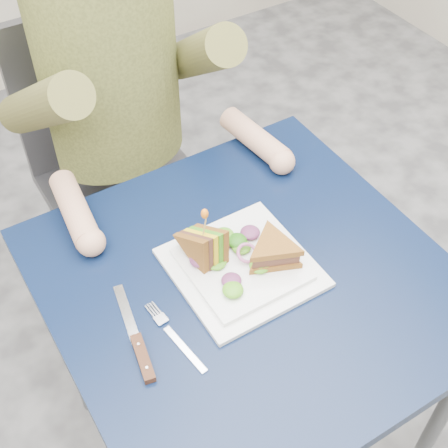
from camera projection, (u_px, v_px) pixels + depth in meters
ground at (242, 440)px, 1.74m from camera, size 4.00×4.00×0.00m
table at (248, 302)px, 1.27m from camera, size 0.75×0.75×0.73m
chair at (111, 151)px, 1.76m from camera, size 0.42×0.40×0.93m
diner at (109, 52)px, 1.42m from camera, size 0.54×0.59×0.74m
plate at (242, 266)px, 1.22m from camera, size 0.26×0.26×0.02m
sandwich_flat at (273, 251)px, 1.20m from camera, size 0.16×0.16×0.05m
sandwich_upright at (206, 247)px, 1.19m from camera, size 0.08×0.13×0.13m
fork at (176, 338)px, 1.11m from camera, size 0.03×0.18×0.01m
knife at (140, 349)px, 1.09m from camera, size 0.06×0.22×0.02m
toothpick at (205, 224)px, 1.14m from camera, size 0.01×0.01×0.06m
toothpick_frill at (205, 214)px, 1.12m from camera, size 0.01×0.01×0.02m
lettuce_spill at (241, 255)px, 1.21m from camera, size 0.15×0.13×0.02m
onion_ring at (247, 253)px, 1.21m from camera, size 0.04×0.04×0.02m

